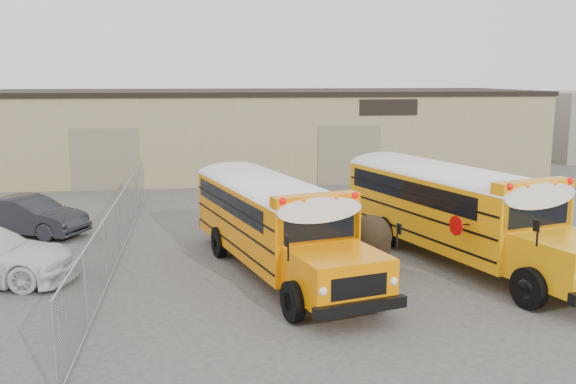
{
  "coord_description": "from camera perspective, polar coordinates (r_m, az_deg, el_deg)",
  "views": [
    {
      "loc": [
        -3.52,
        -16.52,
        5.45
      ],
      "look_at": [
        -0.58,
        4.51,
        1.6
      ],
      "focal_mm": 40.0,
      "sensor_mm": 36.0,
      "label": 1
    }
  ],
  "objects": [
    {
      "name": "ground",
      "position": [
        17.75,
        3.91,
        -7.63
      ],
      "size": [
        120.0,
        120.0,
        0.0
      ],
      "primitive_type": "plane",
      "color": "#43413E",
      "rests_on": "ground"
    },
    {
      "name": "warehouse",
      "position": [
        36.82,
        -2.44,
        5.47
      ],
      "size": [
        30.2,
        10.2,
        4.67
      ],
      "color": "tan",
      "rests_on": "ground"
    },
    {
      "name": "chainlink_fence",
      "position": [
        20.2,
        -14.81,
        -3.09
      ],
      "size": [
        0.07,
        18.07,
        1.81
      ],
      "color": "gray",
      "rests_on": "ground"
    },
    {
      "name": "school_bus_left",
      "position": [
        23.2,
        -6.25,
        0.54
      ],
      "size": [
        4.49,
        9.43,
        2.68
      ],
      "color": "orange",
      "rests_on": "ground"
    },
    {
      "name": "school_bus_right",
      "position": [
        24.52,
        5.99,
        1.33
      ],
      "size": [
        5.11,
        10.09,
        2.88
      ],
      "color": "#FCA30B",
      "rests_on": "ground"
    },
    {
      "name": "tarp_bundle",
      "position": [
        18.26,
        7.36,
        -4.47
      ],
      "size": [
        1.28,
        1.2,
        1.62
      ],
      "color": "black",
      "rests_on": "ground"
    },
    {
      "name": "car_dark",
      "position": [
        23.94,
        -22.08,
        -1.98
      ],
      "size": [
        4.36,
        3.12,
        1.36
      ],
      "primitive_type": "imported",
      "rotation": [
        0.0,
        0.0,
        1.12
      ],
      "color": "black",
      "rests_on": "ground"
    }
  ]
}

